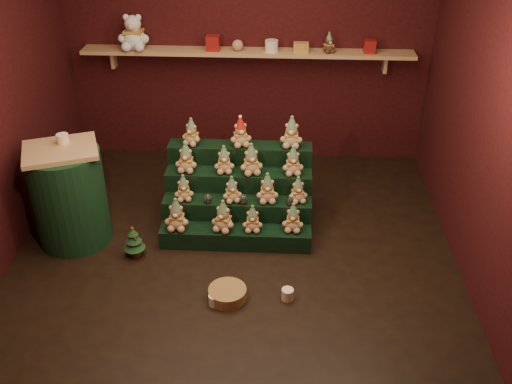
# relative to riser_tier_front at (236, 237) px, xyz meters

# --- Properties ---
(ground) EXTENTS (4.00, 4.00, 0.00)m
(ground) POSITION_rel_riser_tier_front_xyz_m (0.00, -0.14, -0.09)
(ground) COLOR black
(ground) RESTS_ON ground
(back_wall) EXTENTS (4.00, 0.10, 2.80)m
(back_wall) POSITION_rel_riser_tier_front_xyz_m (0.00, 1.91, 1.31)
(back_wall) COLOR black
(back_wall) RESTS_ON ground
(front_wall) EXTENTS (4.00, 0.10, 2.80)m
(front_wall) POSITION_rel_riser_tier_front_xyz_m (0.00, -2.19, 1.31)
(front_wall) COLOR black
(front_wall) RESTS_ON ground
(right_wall) EXTENTS (0.10, 4.00, 2.80)m
(right_wall) POSITION_rel_riser_tier_front_xyz_m (2.05, -0.14, 1.31)
(right_wall) COLOR black
(right_wall) RESTS_ON ground
(back_shelf) EXTENTS (3.60, 0.26, 0.24)m
(back_shelf) POSITION_rel_riser_tier_front_xyz_m (0.00, 1.74, 1.20)
(back_shelf) COLOR tan
(back_shelf) RESTS_ON ground
(riser_tier_front) EXTENTS (1.40, 0.22, 0.18)m
(riser_tier_front) POSITION_rel_riser_tier_front_xyz_m (0.00, 0.00, 0.00)
(riser_tier_front) COLOR black
(riser_tier_front) RESTS_ON ground
(riser_tier_midfront) EXTENTS (1.40, 0.22, 0.36)m
(riser_tier_midfront) POSITION_rel_riser_tier_front_xyz_m (0.00, 0.22, 0.09)
(riser_tier_midfront) COLOR black
(riser_tier_midfront) RESTS_ON ground
(riser_tier_midback) EXTENTS (1.40, 0.22, 0.54)m
(riser_tier_midback) POSITION_rel_riser_tier_front_xyz_m (0.00, 0.44, 0.18)
(riser_tier_midback) COLOR black
(riser_tier_midback) RESTS_ON ground
(riser_tier_back) EXTENTS (1.40, 0.22, 0.72)m
(riser_tier_back) POSITION_rel_riser_tier_front_xyz_m (0.00, 0.66, 0.27)
(riser_tier_back) COLOR black
(riser_tier_back) RESTS_ON ground
(teddy_0) EXTENTS (0.22, 0.20, 0.31)m
(teddy_0) POSITION_rel_riser_tier_front_xyz_m (-0.53, -0.01, 0.24)
(teddy_0) COLOR tan
(teddy_0) RESTS_ON riser_tier_front
(teddy_1) EXTENTS (0.27, 0.25, 0.30)m
(teddy_1) POSITION_rel_riser_tier_front_xyz_m (-0.11, -0.01, 0.24)
(teddy_1) COLOR tan
(teddy_1) RESTS_ON riser_tier_front
(teddy_2) EXTENTS (0.19, 0.17, 0.26)m
(teddy_2) POSITION_rel_riser_tier_front_xyz_m (0.16, -0.01, 0.22)
(teddy_2) COLOR tan
(teddy_2) RESTS_ON riser_tier_front
(teddy_3) EXTENTS (0.20, 0.19, 0.27)m
(teddy_3) POSITION_rel_riser_tier_front_xyz_m (0.53, 0.02, 0.23)
(teddy_3) COLOR tan
(teddy_3) RESTS_ON riser_tier_front
(teddy_4) EXTENTS (0.21, 0.19, 0.25)m
(teddy_4) POSITION_rel_riser_tier_front_xyz_m (-0.49, 0.21, 0.40)
(teddy_4) COLOR tan
(teddy_4) RESTS_ON riser_tier_midfront
(teddy_5) EXTENTS (0.22, 0.21, 0.25)m
(teddy_5) POSITION_rel_riser_tier_front_xyz_m (-0.04, 0.21, 0.40)
(teddy_5) COLOR tan
(teddy_5) RESTS_ON riser_tier_midfront
(teddy_6) EXTENTS (0.22, 0.20, 0.29)m
(teddy_6) POSITION_rel_riser_tier_front_xyz_m (0.28, 0.22, 0.41)
(teddy_6) COLOR tan
(teddy_6) RESTS_ON riser_tier_midfront
(teddy_7) EXTENTS (0.21, 0.20, 0.25)m
(teddy_7) POSITION_rel_riser_tier_front_xyz_m (0.57, 0.23, 0.40)
(teddy_7) COLOR tan
(teddy_7) RESTS_ON riser_tier_midfront
(teddy_8) EXTENTS (0.22, 0.20, 0.29)m
(teddy_8) POSITION_rel_riser_tier_front_xyz_m (-0.50, 0.44, 0.59)
(teddy_8) COLOR tan
(teddy_8) RESTS_ON riser_tier_midback
(teddy_9) EXTENTS (0.21, 0.19, 0.27)m
(teddy_9) POSITION_rel_riser_tier_front_xyz_m (-0.13, 0.43, 0.58)
(teddy_9) COLOR tan
(teddy_9) RESTS_ON riser_tier_midback
(teddy_10) EXTENTS (0.26, 0.24, 0.30)m
(teddy_10) POSITION_rel_riser_tier_front_xyz_m (0.12, 0.42, 0.60)
(teddy_10) COLOR tan
(teddy_10) RESTS_ON riser_tier_midback
(teddy_11) EXTENTS (0.22, 0.21, 0.28)m
(teddy_11) POSITION_rel_riser_tier_front_xyz_m (0.51, 0.43, 0.59)
(teddy_11) COLOR tan
(teddy_11) RESTS_ON riser_tier_midback
(teddy_12) EXTENTS (0.24, 0.22, 0.26)m
(teddy_12) POSITION_rel_riser_tier_front_xyz_m (-0.47, 0.65, 0.76)
(teddy_12) COLOR tan
(teddy_12) RESTS_ON riser_tier_back
(teddy_13) EXTENTS (0.25, 0.24, 0.29)m
(teddy_13) POSITION_rel_riser_tier_front_xyz_m (0.01, 0.65, 0.77)
(teddy_13) COLOR tan
(teddy_13) RESTS_ON riser_tier_back
(teddy_14) EXTENTS (0.23, 0.21, 0.30)m
(teddy_14) POSITION_rel_riser_tier_front_xyz_m (0.50, 0.65, 0.78)
(teddy_14) COLOR tan
(teddy_14) RESTS_ON riser_tier_back
(snow_globe_a) EXTENTS (0.07, 0.07, 0.09)m
(snow_globe_a) POSITION_rel_riser_tier_front_xyz_m (-0.27, 0.16, 0.32)
(snow_globe_a) COLOR black
(snow_globe_a) RESTS_ON riser_tier_midfront
(snow_globe_b) EXTENTS (0.07, 0.07, 0.10)m
(snow_globe_b) POSITION_rel_riser_tier_front_xyz_m (0.07, 0.16, 0.32)
(snow_globe_b) COLOR black
(snow_globe_b) RESTS_ON riser_tier_midfront
(snow_globe_c) EXTENTS (0.06, 0.06, 0.09)m
(snow_globe_c) POSITION_rel_riser_tier_front_xyz_m (0.50, 0.16, 0.31)
(snow_globe_c) COLOR black
(snow_globe_c) RESTS_ON riser_tier_midfront
(side_table) EXTENTS (0.77, 0.71, 0.96)m
(side_table) POSITION_rel_riser_tier_front_xyz_m (-1.52, 0.03, 0.38)
(side_table) COLOR tan
(side_table) RESTS_ON ground
(table_ornament) EXTENTS (0.11, 0.11, 0.08)m
(table_ornament) POSITION_rel_riser_tier_front_xyz_m (-1.52, 0.13, 0.91)
(table_ornament) COLOR beige
(table_ornament) RESTS_ON side_table
(mini_christmas_tree) EXTENTS (0.19, 0.19, 0.33)m
(mini_christmas_tree) POSITION_rel_riser_tier_front_xyz_m (-0.90, -0.21, 0.07)
(mini_christmas_tree) COLOR #412917
(mini_christmas_tree) RESTS_ON ground
(mug_left) EXTENTS (0.10, 0.10, 0.10)m
(mug_left) POSITION_rel_riser_tier_front_xyz_m (-0.10, -0.82, -0.04)
(mug_left) COLOR beige
(mug_left) RESTS_ON ground
(mug_right) EXTENTS (0.10, 0.10, 0.10)m
(mug_right) POSITION_rel_riser_tier_front_xyz_m (0.49, -0.72, -0.04)
(mug_right) COLOR beige
(mug_right) RESTS_ON ground
(wicker_basket) EXTENTS (0.39, 0.39, 0.10)m
(wicker_basket) POSITION_rel_riser_tier_front_xyz_m (-0.01, -0.74, -0.04)
(wicker_basket) COLOR #9E6B3F
(wicker_basket) RESTS_ON ground
(white_bear) EXTENTS (0.34, 0.31, 0.47)m
(white_bear) POSITION_rel_riser_tier_front_xyz_m (-1.21, 1.70, 1.47)
(white_bear) COLOR white
(white_bear) RESTS_ON back_shelf
(brown_bear) EXTENTS (0.19, 0.19, 0.21)m
(brown_bear) POSITION_rel_riser_tier_front_xyz_m (0.87, 1.70, 1.33)
(brown_bear) COLOR #452617
(brown_bear) RESTS_ON back_shelf
(gift_tin_red_a) EXTENTS (0.14, 0.14, 0.16)m
(gift_tin_red_a) POSITION_rel_riser_tier_front_xyz_m (-0.36, 1.71, 1.31)
(gift_tin_red_a) COLOR #A21B19
(gift_tin_red_a) RESTS_ON back_shelf
(gift_tin_cream) EXTENTS (0.14, 0.14, 0.12)m
(gift_tin_cream) POSITION_rel_riser_tier_front_xyz_m (0.27, 1.71, 1.29)
(gift_tin_cream) COLOR beige
(gift_tin_cream) RESTS_ON back_shelf
(gift_tin_red_b) EXTENTS (0.12, 0.12, 0.14)m
(gift_tin_red_b) POSITION_rel_riser_tier_front_xyz_m (1.31, 1.71, 1.30)
(gift_tin_red_b) COLOR #A21B19
(gift_tin_red_b) RESTS_ON back_shelf
(shelf_plush_ball) EXTENTS (0.12, 0.12, 0.12)m
(shelf_plush_ball) POSITION_rel_riser_tier_front_xyz_m (-0.10, 1.71, 1.29)
(shelf_plush_ball) COLOR tan
(shelf_plush_ball) RESTS_ON back_shelf
(scarf_gift_box) EXTENTS (0.16, 0.10, 0.10)m
(scarf_gift_box) POSITION_rel_riser_tier_front_xyz_m (0.58, 1.71, 1.28)
(scarf_gift_box) COLOR orange
(scarf_gift_box) RESTS_ON back_shelf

